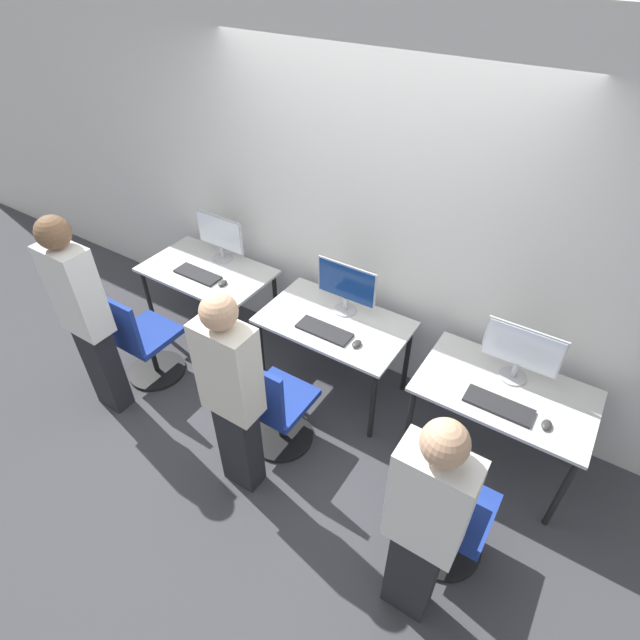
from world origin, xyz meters
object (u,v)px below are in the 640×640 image
(person_left, at_px, (84,314))
(keyboard_right, at_px, (499,405))
(office_chair_center, at_px, (275,410))
(person_right, at_px, (425,523))
(monitor_center, at_px, (346,286))
(monitor_left, at_px, (220,236))
(keyboard_center, at_px, (324,331))
(person_center, at_px, (232,393))
(mouse_left, at_px, (223,283))
(office_chair_left, at_px, (144,344))
(mouse_center, at_px, (357,344))
(mouse_right, at_px, (547,425))
(keyboard_left, at_px, (198,274))
(monitor_right, at_px, (521,351))
(office_chair_right, at_px, (448,521))

(person_left, bearing_deg, keyboard_right, 19.17)
(office_chair_center, xyz_separation_m, person_right, (1.29, -0.49, 0.48))
(monitor_center, relative_size, office_chair_center, 0.55)
(monitor_left, xyz_separation_m, keyboard_center, (1.30, -0.36, -0.22))
(person_center, bearing_deg, person_left, -179.10)
(mouse_left, bearing_deg, office_chair_left, -118.33)
(person_left, height_order, person_center, person_left)
(mouse_center, height_order, mouse_right, same)
(mouse_right, bearing_deg, mouse_center, 179.24)
(keyboard_left, height_order, person_right, person_right)
(mouse_left, relative_size, monitor_right, 0.18)
(monitor_center, xyz_separation_m, office_chair_center, (-0.05, -0.88, -0.57))
(keyboard_left, bearing_deg, person_right, -23.48)
(keyboard_left, relative_size, monitor_center, 0.86)
(person_left, height_order, monitor_center, person_left)
(keyboard_left, distance_m, keyboard_center, 1.30)
(monitor_right, bearing_deg, keyboard_right, -90.00)
(mouse_center, xyz_separation_m, person_right, (0.97, -1.06, 0.12))
(keyboard_right, relative_size, person_right, 0.27)
(office_chair_left, height_order, keyboard_center, office_chair_left)
(keyboard_left, relative_size, office_chair_center, 0.47)
(keyboard_left, distance_m, person_left, 1.02)
(mouse_left, relative_size, office_chair_left, 0.10)
(office_chair_left, xyz_separation_m, person_left, (-0.02, -0.37, 0.55))
(monitor_right, bearing_deg, person_right, -92.63)
(monitor_center, xyz_separation_m, keyboard_right, (1.30, -0.33, -0.22))
(office_chair_left, height_order, keyboard_right, office_chair_left)
(monitor_center, bearing_deg, keyboard_center, -90.00)
(monitor_right, bearing_deg, mouse_center, -164.13)
(monitor_center, bearing_deg, office_chair_right, -37.68)
(office_chair_center, bearing_deg, office_chair_right, -5.36)
(mouse_right, bearing_deg, office_chair_right, -113.35)
(mouse_center, distance_m, person_right, 1.44)
(keyboard_left, distance_m, mouse_center, 1.58)
(office_chair_right, bearing_deg, keyboard_left, 164.15)
(keyboard_center, relative_size, keyboard_right, 1.00)
(mouse_center, xyz_separation_m, person_center, (-0.34, -0.94, 0.14))
(keyboard_left, height_order, mouse_center, mouse_center)
(mouse_center, bearing_deg, mouse_left, 177.67)
(mouse_left, height_order, person_left, person_left)
(person_center, relative_size, office_chair_right, 1.78)
(monitor_right, distance_m, person_right, 1.36)
(office_chair_center, height_order, keyboard_right, office_chair_center)
(person_left, distance_m, person_right, 2.64)
(mouse_right, bearing_deg, person_center, -151.03)
(monitor_center, distance_m, office_chair_center, 1.05)
(keyboard_left, relative_size, monitor_right, 0.86)
(keyboard_center, relative_size, person_center, 0.27)
(office_chair_left, bearing_deg, person_right, -10.22)
(keyboard_left, xyz_separation_m, monitor_center, (1.30, 0.27, 0.22))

